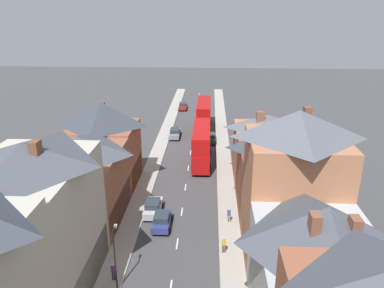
{
  "coord_description": "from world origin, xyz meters",
  "views": [
    {
      "loc": [
        2.94,
        -12.28,
        21.26
      ],
      "look_at": [
        0.21,
        42.28,
        1.34
      ],
      "focal_mm": 35.0,
      "sensor_mm": 36.0,
      "label": 1
    }
  ],
  "objects_px": {
    "double_decker_bus_lead": "(202,144)",
    "car_parked_right_a": "(162,220)",
    "double_decker_bus_mid_street": "(204,115)",
    "car_parked_left_b": "(153,207)",
    "pedestrian_mid_left": "(113,271)",
    "car_near_blue": "(211,138)",
    "pedestrian_far_left": "(229,215)",
    "car_near_silver": "(183,106)",
    "car_parked_left_a": "(175,133)",
    "street_lamp": "(115,255)",
    "pedestrian_mid_right": "(224,244)"
  },
  "relations": [
    {
      "from": "double_decker_bus_lead",
      "to": "car_parked_right_a",
      "type": "height_order",
      "value": "double_decker_bus_lead"
    },
    {
      "from": "double_decker_bus_mid_street",
      "to": "car_parked_left_b",
      "type": "relative_size",
      "value": 2.67
    },
    {
      "from": "car_parked_right_a",
      "to": "pedestrian_mid_left",
      "type": "distance_m",
      "value": 8.76
    },
    {
      "from": "double_decker_bus_lead",
      "to": "car_near_blue",
      "type": "bearing_deg",
      "value": 81.41
    },
    {
      "from": "pedestrian_mid_left",
      "to": "double_decker_bus_mid_street",
      "type": "bearing_deg",
      "value": 81.0
    },
    {
      "from": "car_near_blue",
      "to": "car_parked_left_b",
      "type": "relative_size",
      "value": 0.94
    },
    {
      "from": "double_decker_bus_mid_street",
      "to": "pedestrian_far_left",
      "type": "xyz_separation_m",
      "value": [
        3.29,
        -31.97,
        -1.78
      ]
    },
    {
      "from": "car_near_silver",
      "to": "car_parked_left_a",
      "type": "relative_size",
      "value": 0.89
    },
    {
      "from": "car_parked_left_a",
      "to": "street_lamp",
      "type": "xyz_separation_m",
      "value": [
        -1.15,
        -37.33,
        2.4
      ]
    },
    {
      "from": "street_lamp",
      "to": "double_decker_bus_lead",
      "type": "bearing_deg",
      "value": 77.16
    },
    {
      "from": "pedestrian_far_left",
      "to": "car_near_silver",
      "type": "bearing_deg",
      "value": 100.03
    },
    {
      "from": "double_decker_bus_mid_street",
      "to": "street_lamp",
      "type": "relative_size",
      "value": 1.96
    },
    {
      "from": "pedestrian_mid_right",
      "to": "street_lamp",
      "type": "relative_size",
      "value": 0.29
    },
    {
      "from": "car_parked_right_a",
      "to": "car_parked_left_a",
      "type": "bearing_deg",
      "value": 92.63
    },
    {
      "from": "car_parked_left_a",
      "to": "car_parked_left_b",
      "type": "bearing_deg",
      "value": -90.0
    },
    {
      "from": "car_parked_right_a",
      "to": "pedestrian_mid_left",
      "type": "bearing_deg",
      "value": -109.74
    },
    {
      "from": "pedestrian_mid_right",
      "to": "car_parked_right_a",
      "type": "bearing_deg",
      "value": 146.25
    },
    {
      "from": "car_near_blue",
      "to": "street_lamp",
      "type": "xyz_separation_m",
      "value": [
        -7.35,
        -35.18,
        2.43
      ]
    },
    {
      "from": "street_lamp",
      "to": "pedestrian_mid_right",
      "type": "bearing_deg",
      "value": 29.66
    },
    {
      "from": "car_parked_right_a",
      "to": "pedestrian_mid_right",
      "type": "relative_size",
      "value": 2.38
    },
    {
      "from": "car_parked_left_b",
      "to": "pedestrian_mid_left",
      "type": "xyz_separation_m",
      "value": [
        -1.66,
        -10.82,
        0.2
      ]
    },
    {
      "from": "pedestrian_mid_left",
      "to": "pedestrian_far_left",
      "type": "relative_size",
      "value": 1.0
    },
    {
      "from": "pedestrian_mid_left",
      "to": "pedestrian_mid_right",
      "type": "relative_size",
      "value": 1.0
    },
    {
      "from": "car_near_silver",
      "to": "car_parked_left_b",
      "type": "relative_size",
      "value": 0.98
    },
    {
      "from": "car_parked_right_a",
      "to": "double_decker_bus_mid_street",
      "type": "bearing_deg",
      "value": 83.8
    },
    {
      "from": "pedestrian_mid_right",
      "to": "street_lamp",
      "type": "bearing_deg",
      "value": -150.34
    },
    {
      "from": "double_decker_bus_mid_street",
      "to": "car_near_blue",
      "type": "distance_m",
      "value": 7.36
    },
    {
      "from": "double_decker_bus_mid_street",
      "to": "car_parked_left_b",
      "type": "bearing_deg",
      "value": -99.11
    },
    {
      "from": "pedestrian_mid_right",
      "to": "pedestrian_far_left",
      "type": "xyz_separation_m",
      "value": [
        0.69,
        5.25,
        0.0
      ]
    },
    {
      "from": "car_parked_left_b",
      "to": "car_near_blue",
      "type": "bearing_deg",
      "value": 75.24
    },
    {
      "from": "car_near_blue",
      "to": "pedestrian_mid_left",
      "type": "relative_size",
      "value": 2.37
    },
    {
      "from": "double_decker_bus_mid_street",
      "to": "pedestrian_mid_left",
      "type": "height_order",
      "value": "double_decker_bus_mid_street"
    },
    {
      "from": "car_near_blue",
      "to": "double_decker_bus_mid_street",
      "type": "bearing_deg",
      "value": 100.64
    },
    {
      "from": "car_near_silver",
      "to": "street_lamp",
      "type": "bearing_deg",
      "value": -91.17
    },
    {
      "from": "double_decker_bus_lead",
      "to": "car_parked_left_a",
      "type": "relative_size",
      "value": 2.43
    },
    {
      "from": "pedestrian_mid_left",
      "to": "pedestrian_mid_right",
      "type": "xyz_separation_m",
      "value": [
        9.15,
        4.1,
        0.0
      ]
    },
    {
      "from": "car_near_silver",
      "to": "street_lamp",
      "type": "distance_m",
      "value": 56.5
    },
    {
      "from": "double_decker_bus_mid_street",
      "to": "car_parked_left_a",
      "type": "xyz_separation_m",
      "value": [
        -4.89,
        -4.81,
        -1.97
      ]
    },
    {
      "from": "car_parked_right_a",
      "to": "pedestrian_mid_left",
      "type": "xyz_separation_m",
      "value": [
        -2.96,
        -8.24,
        0.23
      ]
    },
    {
      "from": "car_parked_left_a",
      "to": "pedestrian_mid_left",
      "type": "height_order",
      "value": "pedestrian_mid_left"
    },
    {
      "from": "pedestrian_mid_left",
      "to": "car_parked_left_b",
      "type": "bearing_deg",
      "value": 81.3
    },
    {
      "from": "car_near_blue",
      "to": "car_parked_left_b",
      "type": "xyz_separation_m",
      "value": [
        -6.2,
        -23.53,
        0.02
      ]
    },
    {
      "from": "street_lamp",
      "to": "pedestrian_far_left",
      "type": "bearing_deg",
      "value": 47.45
    },
    {
      "from": "double_decker_bus_mid_street",
      "to": "car_near_silver",
      "type": "bearing_deg",
      "value": 108.89
    },
    {
      "from": "car_near_blue",
      "to": "street_lamp",
      "type": "bearing_deg",
      "value": -101.8
    },
    {
      "from": "car_near_blue",
      "to": "pedestrian_mid_right",
      "type": "height_order",
      "value": "pedestrian_mid_right"
    },
    {
      "from": "double_decker_bus_lead",
      "to": "car_parked_left_b",
      "type": "xyz_separation_m",
      "value": [
        -4.89,
        -14.86,
        -1.98
      ]
    },
    {
      "from": "pedestrian_mid_left",
      "to": "street_lamp",
      "type": "relative_size",
      "value": 0.29
    },
    {
      "from": "car_parked_left_a",
      "to": "car_near_blue",
      "type": "bearing_deg",
      "value": -19.13
    },
    {
      "from": "car_near_blue",
      "to": "pedestrian_far_left",
      "type": "bearing_deg",
      "value": -85.46
    }
  ]
}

